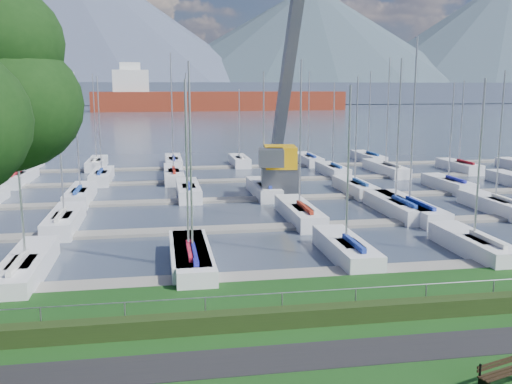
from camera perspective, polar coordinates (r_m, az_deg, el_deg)
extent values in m
cube|color=black|center=(20.57, 7.28, -15.81)|extent=(160.00, 2.00, 0.04)
cube|color=#3B4456|center=(280.84, -8.58, 8.33)|extent=(800.00, 540.00, 0.20)
cube|color=#203011|center=(22.71, 5.36, -12.23)|extent=(80.00, 0.70, 0.70)
cylinder|color=gray|center=(22.76, 5.13, -9.87)|extent=(80.00, 0.04, 0.04)
cube|color=#475167|center=(350.68, -8.85, 9.76)|extent=(900.00, 80.00, 12.00)
cone|color=#444D64|center=(429.91, -20.38, 16.22)|extent=(340.00, 340.00, 115.00)
cone|color=#3B4A56|center=(447.11, 5.56, 14.62)|extent=(300.00, 300.00, 85.00)
cone|color=#404F5D|center=(526.65, 24.00, 13.97)|extent=(320.00, 320.00, 100.00)
cube|color=slate|center=(28.73, 2.02, -8.47)|extent=(90.00, 1.60, 0.25)
cube|color=slate|center=(38.19, -1.01, -3.69)|extent=(90.00, 1.60, 0.25)
cube|color=slate|center=(47.86, -2.80, -0.82)|extent=(90.00, 1.60, 0.25)
cube|color=slate|center=(57.65, -3.99, 1.09)|extent=(90.00, 1.60, 0.25)
cube|color=#65615E|center=(67.50, -4.83, 2.44)|extent=(90.00, 1.60, 0.25)
cube|color=black|center=(19.29, 21.50, -16.24)|extent=(0.06, 0.06, 0.40)
cube|color=black|center=(19.75, 23.81, -16.41)|extent=(1.75, 0.63, 0.04)
cube|color=black|center=(19.83, 23.46, -16.26)|extent=(1.75, 0.63, 0.04)
cube|color=black|center=(19.92, 23.12, -16.12)|extent=(1.75, 0.63, 0.04)
cube|color=black|center=(19.87, 23.04, -15.63)|extent=(1.73, 0.58, 0.08)
cube|color=black|center=(19.82, 23.07, -15.32)|extent=(1.73, 0.58, 0.08)
sphere|color=black|center=(16.96, -24.10, 7.99)|extent=(4.32, 4.32, 4.32)
cube|color=#4E5155|center=(48.76, 2.43, 1.09)|extent=(3.62, 3.62, 2.60)
cube|color=#EAA70D|center=(48.46, 2.45, 3.54)|extent=(3.05, 3.73, 1.80)
cube|color=#55575C|center=(53.00, 3.44, 13.86)|extent=(1.39, 11.25, 19.89)
cube|color=#595C61|center=(46.25, 1.51, 3.47)|extent=(2.29, 2.46, 1.40)
cube|color=maroon|center=(242.55, -3.57, 8.81)|extent=(105.92, 25.01, 10.00)
cube|color=silver|center=(238.88, -12.45, 10.36)|extent=(14.91, 14.91, 12.00)
cube|color=silver|center=(239.01, -12.51, 12.04)|extent=(8.52, 8.52, 4.00)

